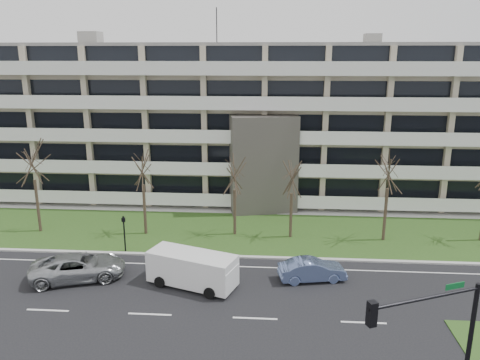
# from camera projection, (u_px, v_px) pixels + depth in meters

# --- Properties ---
(ground) EXTENTS (160.00, 160.00, 0.00)m
(ground) POSITION_uv_depth(u_px,v_px,m) (255.00, 318.00, 26.19)
(ground) COLOR black
(ground) RESTS_ON ground
(grass_verge) EXTENTS (90.00, 10.00, 0.06)m
(grass_verge) POSITION_uv_depth(u_px,v_px,m) (261.00, 232.00, 38.70)
(grass_verge) COLOR #244818
(grass_verge) RESTS_ON ground
(curb) EXTENTS (90.00, 0.35, 0.12)m
(curb) POSITION_uv_depth(u_px,v_px,m) (259.00, 257.00, 33.88)
(curb) COLOR #B2B2AD
(curb) RESTS_ON ground
(sidewalk) EXTENTS (90.00, 2.00, 0.08)m
(sidewalk) POSITION_uv_depth(u_px,v_px,m) (263.00, 211.00, 43.99)
(sidewalk) COLOR #B2B2AD
(sidewalk) RESTS_ON ground
(lane_edge_line) EXTENTS (90.00, 0.12, 0.01)m
(lane_edge_line) POSITION_uv_depth(u_px,v_px,m) (259.00, 267.00, 32.45)
(lane_edge_line) COLOR white
(lane_edge_line) RESTS_ON ground
(apartment_building) EXTENTS (60.50, 15.10, 18.75)m
(apartment_building) POSITION_uv_depth(u_px,v_px,m) (265.00, 120.00, 48.57)
(apartment_building) COLOR beige
(apartment_building) RESTS_ON ground
(silver_pickup) EXTENTS (6.57, 4.49, 1.67)m
(silver_pickup) POSITION_uv_depth(u_px,v_px,m) (78.00, 267.00, 30.60)
(silver_pickup) COLOR #A7AAAE
(silver_pickup) RESTS_ON ground
(blue_sedan) EXTENTS (4.58, 2.34, 1.44)m
(blue_sedan) POSITION_uv_depth(u_px,v_px,m) (312.00, 270.00, 30.46)
(blue_sedan) COLOR #677BB3
(blue_sedan) RESTS_ON ground
(white_van) EXTENTS (6.00, 3.85, 2.19)m
(white_van) POSITION_uv_depth(u_px,v_px,m) (193.00, 267.00, 29.56)
(white_van) COLOR white
(white_van) RESTS_ON ground
(traffic_signal) EXTENTS (4.78, 2.23, 5.96)m
(traffic_signal) POSITION_uv_depth(u_px,v_px,m) (438.00, 334.00, 18.07)
(traffic_signal) COLOR black
(traffic_signal) RESTS_ON ground
(pedestrian_signal) EXTENTS (0.30, 0.25, 2.83)m
(pedestrian_signal) POSITION_uv_depth(u_px,v_px,m) (124.00, 229.00, 34.51)
(pedestrian_signal) COLOR black
(pedestrian_signal) RESTS_ON ground
(tree_1) EXTENTS (3.98, 3.98, 7.97)m
(tree_1) POSITION_uv_depth(u_px,v_px,m) (32.00, 159.00, 37.35)
(tree_1) COLOR #382B21
(tree_1) RESTS_ON ground
(tree_2) EXTENTS (3.78, 3.78, 7.56)m
(tree_2) POSITION_uv_depth(u_px,v_px,m) (142.00, 164.00, 36.88)
(tree_2) COLOR #382B21
(tree_2) RESTS_ON ground
(tree_3) EXTENTS (3.42, 3.42, 6.83)m
(tree_3) POSITION_uv_depth(u_px,v_px,m) (235.00, 172.00, 36.90)
(tree_3) COLOR #382B21
(tree_3) RESTS_ON ground
(tree_4) EXTENTS (3.32, 3.32, 6.65)m
(tree_4) POSITION_uv_depth(u_px,v_px,m) (292.00, 175.00, 36.37)
(tree_4) COLOR #382B21
(tree_4) RESTS_ON ground
(tree_5) EXTENTS (3.85, 3.85, 7.70)m
(tree_5) POSITION_uv_depth(u_px,v_px,m) (389.00, 167.00, 35.55)
(tree_5) COLOR #382B21
(tree_5) RESTS_ON ground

